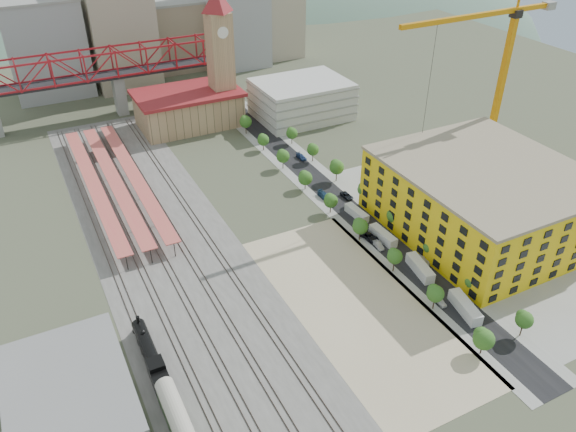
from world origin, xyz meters
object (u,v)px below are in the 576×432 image
site_trailer_c (383,236)px  car_0 (440,301)px  locomotive (152,358)px  site_trailer_d (357,213)px  site_trailer_b (420,268)px  coach (182,430)px  tower_crane (497,61)px  construction_building (483,199)px  clock_tower (220,45)px  site_trailer_a (465,307)px

site_trailer_c → car_0: size_ratio=2.42×
locomotive → car_0: (63.00, -11.45, -1.59)m
site_trailer_d → locomotive: bearing=-161.1°
site_trailer_b → site_trailer_d: (0.00, 28.13, -0.19)m
coach → site_trailer_b: coach is taller
coach → tower_crane: tower_crane is taller
locomotive → site_trailer_d: bearing=22.9°
tower_crane → site_trailer_c: 62.06m
site_trailer_d → site_trailer_b: bearing=-94.0°
locomotive → site_trailer_c: (66.00, 15.17, -0.98)m
site_trailer_d → car_0: 39.44m
construction_building → tower_crane: (22.31, 25.08, 26.46)m
tower_crane → site_trailer_b: (-48.31, -33.33, -34.51)m
clock_tower → car_0: 122.77m
clock_tower → car_0: clock_tower is taller
clock_tower → coach: clock_tower is taller
site_trailer_b → site_trailer_d: site_trailer_b is taller
clock_tower → site_trailer_b: bearing=-85.8°
clock_tower → site_trailer_b: size_ratio=5.22×
locomotive → clock_tower: bearing=61.8°
coach → site_trailer_d: (66.00, 47.24, -2.18)m
construction_building → coach: 96.17m
construction_building → car_0: bearing=-146.2°
site_trailer_d → car_0: site_trailer_d is taller
coach → site_trailer_c: size_ratio=2.16×
locomotive → coach: bearing=-90.0°
site_trailer_a → site_trailer_d: 43.93m
clock_tower → site_trailer_a: size_ratio=5.12×
car_0 → tower_crane: bearing=46.0°
site_trailer_d → car_0: (-3.00, -39.32, -0.52)m
site_trailer_a → coach: bearing=-166.5°
tower_crane → car_0: size_ratio=15.12×
clock_tower → site_trailer_c: (8.00, -92.80, -27.43)m
coach → site_trailer_c: bearing=27.6°
tower_crane → car_0: 76.51m
construction_building → locomotive: size_ratio=2.10×
clock_tower → site_trailer_b: (8.00, -108.24, -27.33)m
construction_building → site_trailer_a: construction_building is taller
clock_tower → locomotive: bearing=-118.2°
coach → site_trailer_a: size_ratio=1.98×
car_0 → clock_tower: bearing=97.5°
site_trailer_c → site_trailer_d: 12.70m
locomotive → car_0: bearing=-10.3°
coach → tower_crane: (114.31, 52.43, 32.51)m
clock_tower → coach: bearing=-114.5°
site_trailer_a → site_trailer_c: 31.24m
locomotive → tower_crane: bearing=16.1°
locomotive → site_trailer_d: size_ratio=2.81×
clock_tower → site_trailer_b: clock_tower is taller
construction_building → site_trailer_c: size_ratio=5.45×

